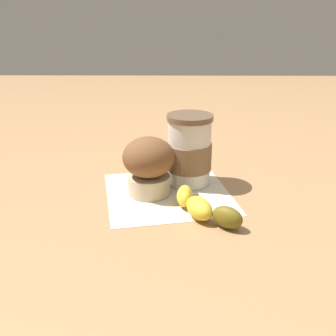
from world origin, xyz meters
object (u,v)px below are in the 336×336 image
coffee_cup (189,151)px  sugar_packet (160,162)px  banana (203,207)px  muffin (149,163)px

coffee_cup → sugar_packet: size_ratio=2.77×
sugar_packet → banana: bearing=17.3°
coffee_cup → muffin: 0.09m
coffee_cup → sugar_packet: coffee_cup is taller
coffee_cup → sugar_packet: bearing=-151.2°
muffin → banana: (0.10, 0.09, -0.04)m
muffin → banana: muffin is taller
muffin → banana: 0.14m
muffin → sugar_packet: bearing=174.7°
muffin → banana: bearing=44.4°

